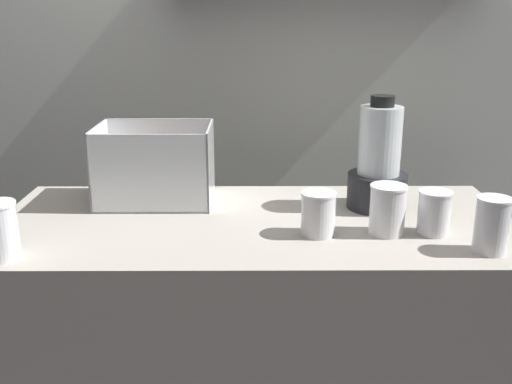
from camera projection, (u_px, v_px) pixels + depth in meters
The scene contains 8 objects.
counter at pixel (256, 365), 1.72m from camera, with size 1.40×0.64×0.90m, color #9E998E.
back_wall_unit at pixel (257, 60), 2.21m from camera, with size 2.60×0.24×2.50m.
carrot_display_bin at pixel (157, 178), 1.73m from camera, with size 0.33×0.24×0.23m.
blender_pitcher at pixel (378, 165), 1.66m from camera, with size 0.17×0.17×0.32m.
juice_cup_beet_left at pixel (318, 215), 1.48m from camera, with size 0.09×0.09×0.11m.
juice_cup_carrot_middle at pixel (387, 213), 1.48m from camera, with size 0.09×0.09×0.13m.
juice_cup_mango_right at pixel (434, 214), 1.48m from camera, with size 0.08×0.08×0.11m.
juice_cup_beet_far_right at pixel (491, 228), 1.37m from camera, with size 0.08×0.08×0.13m.
Camera 1 is at (-0.01, -1.50, 1.45)m, focal length 41.38 mm.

